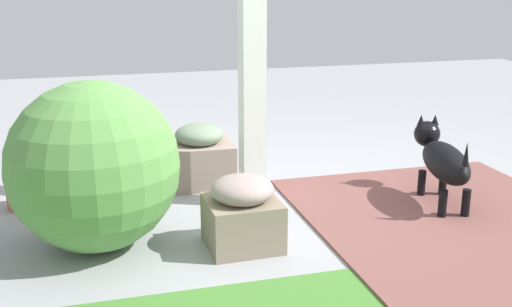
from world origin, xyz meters
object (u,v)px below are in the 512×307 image
at_px(porch_pillar, 252,53).
at_px(dog, 442,159).
at_px(stone_planter_nearest, 200,157).
at_px(terracotta_pot_spiky, 19,173).
at_px(round_shrub, 94,167).
at_px(stone_planter_mid, 243,213).

bearing_deg(porch_pillar, dog, 163.06).
distance_m(porch_pillar, dog, 1.46).
relative_size(stone_planter_nearest, terracotta_pot_spiky, 0.94).
bearing_deg(stone_planter_nearest, round_shrub, 50.33).
distance_m(stone_planter_nearest, dog, 1.72).
bearing_deg(round_shrub, terracotta_pot_spiky, -58.06).
bearing_deg(dog, stone_planter_nearest, -29.77).
relative_size(porch_pillar, terracotta_pot_spiky, 3.95).
bearing_deg(porch_pillar, terracotta_pot_spiky, -11.99).
height_order(porch_pillar, terracotta_pot_spiky, porch_pillar).
bearing_deg(porch_pillar, round_shrub, 23.09).
bearing_deg(stone_planter_mid, porch_pillar, -109.74).
relative_size(porch_pillar, dog, 2.54).
xyz_separation_m(stone_planter_mid, terracotta_pot_spiky, (1.28, -0.99, 0.04)).
relative_size(round_shrub, dog, 1.19).
height_order(porch_pillar, round_shrub, porch_pillar).
xyz_separation_m(stone_planter_mid, dog, (-1.46, -0.29, 0.12)).
bearing_deg(dog, porch_pillar, -16.94).
bearing_deg(stone_planter_nearest, dog, 150.23).
distance_m(porch_pillar, round_shrub, 1.25).
bearing_deg(stone_planter_nearest, stone_planter_mid, 91.62).
xyz_separation_m(round_shrub, dog, (-2.26, -0.07, -0.16)).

